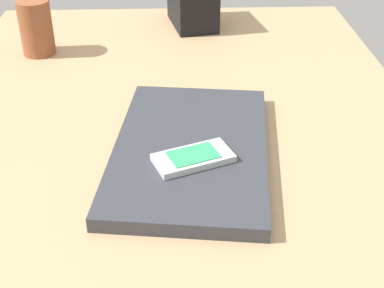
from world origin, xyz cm
name	(u,v)px	position (x,y,z in cm)	size (l,w,h in cm)	color
desk_surface	(176,148)	(0.00, 0.00, 1.50)	(120.00, 80.00, 3.00)	tan
laptop_closed	(192,150)	(4.46, 2.29, 4.03)	(34.61, 21.36, 2.07)	#33353D
cell_phone_on_laptop	(195,158)	(8.77, 2.47, 5.57)	(8.71, 11.64, 1.08)	silver
pen_cup	(37,28)	(-33.63, -26.61, 8.36)	(6.38, 6.38, 10.73)	brown
desk_organizer	(193,0)	(-48.62, 4.63, 8.76)	(14.22, 8.70, 11.52)	black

